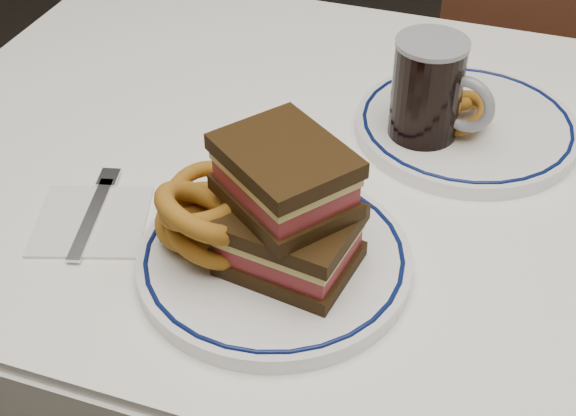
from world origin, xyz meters
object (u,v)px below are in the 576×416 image
(reuben_sandwich, at_px, (287,209))
(beer_mug, at_px, (429,95))
(chair_far, at_px, (558,69))
(main_plate, at_px, (274,259))
(far_plate, at_px, (466,126))

(reuben_sandwich, distance_m, beer_mug, 0.30)
(chair_far, height_order, main_plate, chair_far)
(reuben_sandwich, relative_size, far_plate, 0.58)
(main_plate, distance_m, reuben_sandwich, 0.08)
(chair_far, xyz_separation_m, beer_mug, (-0.17, -0.67, 0.29))
(far_plate, bearing_deg, reuben_sandwich, -112.91)
(reuben_sandwich, height_order, beer_mug, reuben_sandwich)
(chair_far, bearing_deg, beer_mug, -104.19)
(chair_far, bearing_deg, main_plate, -106.18)
(chair_far, distance_m, beer_mug, 0.75)
(main_plate, distance_m, beer_mug, 0.31)
(chair_far, xyz_separation_m, reuben_sandwich, (-0.26, -0.95, 0.30))
(chair_far, distance_m, reuben_sandwich, 1.03)
(reuben_sandwich, xyz_separation_m, far_plate, (0.14, 0.33, -0.08))
(reuben_sandwich, xyz_separation_m, beer_mug, (0.09, 0.28, -0.01))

